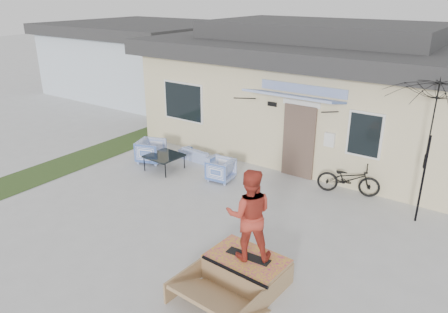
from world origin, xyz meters
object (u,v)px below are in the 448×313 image
Objects in this scene: bicycle at (349,176)px; skater at (249,213)px; loveseat at (199,152)px; skate_ramp at (246,269)px; armchair_left at (151,150)px; skateboard at (248,256)px; patio_umbrella at (428,151)px; armchair_right at (221,169)px; coffee_table at (164,162)px.

bicycle is 4.63m from skater.
loveseat reaches higher than skate_ramp.
armchair_left reaches higher than loveseat.
skateboard is at bearing 140.26° from loveseat.
skateboard is 0.88m from skater.
skater is (0.00, 0.00, 0.88)m from skateboard.
armchair_right is at bearing -171.57° from patio_umbrella.
armchair_left is 1.13× the size of armchair_right.
skater is at bearing 140.26° from loveseat.
bicycle reaches higher than armchair_left.
armchair_left is at bearing -93.60° from armchair_right.
armchair_right is at bearing -80.07° from skater.
armchair_left is at bearing 162.93° from coffee_table.
skateboard is (5.56, -3.20, 0.11)m from armchair_left.
armchair_right is 3.47m from bicycle.
bicycle is at bearing 104.53° from armchair_right.
bicycle is 0.85× the size of skate_ramp.
coffee_table is at bearing 145.54° from skateboard.
bicycle is at bearing 17.28° from coffee_table.
coffee_table is 5.75m from skater.
skateboard is (0.00, 0.05, 0.26)m from skate_ramp.
coffee_table is 0.50× the size of skate_ramp.
skate_ramp is 1.15m from skater.
skate_ramp is at bearing -96.03° from skateboard.
patio_umbrella reaches higher than armchair_right.
coffee_table is 5.66m from skate_ramp.
skateboard is (-0.26, -4.54, -0.02)m from bicycle.
patio_umbrella reaches higher than armchair_left.
skate_ramp is (-0.26, -4.58, -0.28)m from bicycle.
skater reaches higher than loveseat.
armchair_right is 0.24× the size of patio_umbrella.
armchair_left is at bearing 147.35° from skateboard.
loveseat is 1.68× the size of armchair_left.
skater is (4.44, -4.17, 1.12)m from loveseat.
armchair_left is 0.82m from coffee_table.
patio_umbrella is (6.86, 1.10, 1.52)m from coffee_table.
loveseat is at bearing 78.78° from bicycle.
skateboard is at bearing -116.98° from patio_umbrella.
armchair_right is 0.74× the size of coffee_table.
armchair_left is 6.49m from skater.
coffee_table is at bearing 151.14° from skate_ramp.
armchair_right is 4.46m from skateboard.
armchair_right is (1.45, -0.85, 0.09)m from loveseat.
bicycle is 0.94× the size of skater.
loveseat is at bearing -68.33° from armchair_left.
skateboard is at bearing 35.85° from armchair_right.
armchair_right reaches higher than coffee_table.
bicycle is (5.05, 1.57, 0.28)m from coffee_table.
armchair_right is at bearing 134.86° from skate_ramp.
coffee_table is (0.77, -0.24, -0.16)m from armchair_left.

